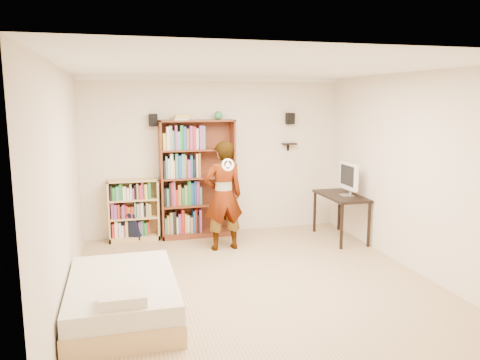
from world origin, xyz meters
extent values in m
cube|color=tan|center=(0.00, 0.00, 0.00)|extent=(4.50, 5.00, 0.01)
cube|color=beige|center=(0.00, 2.50, 1.35)|extent=(4.50, 0.02, 2.70)
cube|color=beige|center=(0.00, -2.50, 1.35)|extent=(4.50, 0.02, 2.70)
cube|color=beige|center=(-2.25, 0.00, 1.35)|extent=(0.02, 5.00, 2.70)
cube|color=beige|center=(2.25, 0.00, 1.35)|extent=(0.02, 5.00, 2.70)
cube|color=white|center=(0.00, 0.00, 2.70)|extent=(4.50, 5.00, 0.02)
cube|color=white|center=(0.00, 2.47, 2.67)|extent=(4.50, 0.06, 0.06)
cube|color=white|center=(0.00, -2.47, 2.67)|extent=(4.50, 0.06, 0.06)
cube|color=white|center=(-2.22, 0.00, 2.67)|extent=(0.06, 5.00, 0.06)
cube|color=white|center=(2.22, 0.00, 2.67)|extent=(0.06, 5.00, 0.06)
cube|color=black|center=(-1.05, 2.40, 2.00)|extent=(0.14, 0.12, 0.20)
cube|color=black|center=(1.35, 2.40, 2.00)|extent=(0.14, 0.12, 0.20)
cube|color=black|center=(1.35, 2.41, 1.55)|extent=(0.25, 0.16, 0.02)
imported|color=black|center=(-0.08, 1.50, 0.86)|extent=(0.65, 0.46, 1.71)
torus|color=white|center=(-0.08, 1.18, 1.38)|extent=(0.19, 0.07, 0.19)
camera|label=1|loc=(-1.65, -5.44, 2.32)|focal=35.00mm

